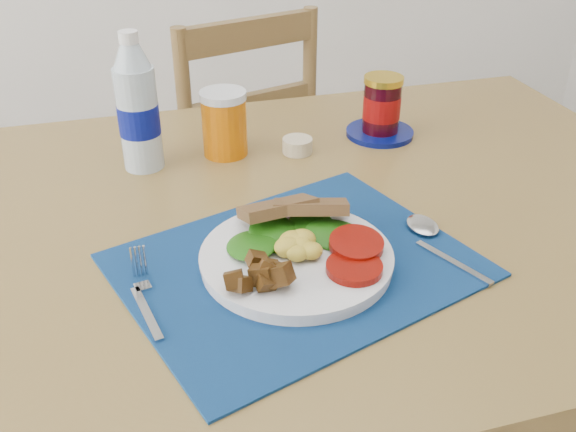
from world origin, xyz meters
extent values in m
cube|color=brown|center=(0.00, 0.20, 0.73)|extent=(1.40, 0.90, 0.04)
cylinder|color=brown|center=(0.64, 0.59, 0.35)|extent=(0.06, 0.06, 0.71)
cube|color=brown|center=(0.07, 0.99, 0.41)|extent=(0.49, 0.48, 0.04)
cylinder|color=brown|center=(0.19, 1.19, 0.19)|extent=(0.03, 0.03, 0.39)
cylinder|color=brown|center=(-0.14, 1.10, 0.19)|extent=(0.03, 0.03, 0.39)
cylinder|color=brown|center=(0.28, 0.88, 0.19)|extent=(0.03, 0.03, 0.39)
cylinder|color=brown|center=(-0.05, 0.79, 0.19)|extent=(0.03, 0.03, 0.39)
cube|color=brown|center=(0.12, 0.83, 0.84)|extent=(0.35, 0.13, 0.46)
cube|color=black|center=(0.01, 0.06, 0.75)|extent=(0.52, 0.46, 0.00)
cylinder|color=silver|center=(0.01, 0.06, 0.76)|extent=(0.25, 0.25, 0.02)
ellipsoid|color=gold|center=(0.01, 0.05, 0.78)|extent=(0.06, 0.05, 0.03)
cylinder|color=#8C0605|center=(0.07, 0.02, 0.78)|extent=(0.07, 0.07, 0.01)
ellipsoid|color=#163D07|center=(0.01, 0.09, 0.78)|extent=(0.13, 0.08, 0.01)
cube|color=brown|center=(0.02, 0.13, 0.80)|extent=(0.10, 0.06, 0.04)
cube|color=#B2B5BA|center=(-0.19, 0.01, 0.76)|extent=(0.03, 0.11, 0.00)
cube|color=#B2B5BA|center=(-0.19, 0.08, 0.76)|extent=(0.03, 0.06, 0.00)
cube|color=#B2B5BA|center=(0.20, 0.00, 0.76)|extent=(0.06, 0.12, 0.00)
ellipsoid|color=#B2B5BA|center=(0.20, 0.09, 0.76)|extent=(0.04, 0.06, 0.01)
cylinder|color=#ADBFCC|center=(-0.16, 0.41, 0.84)|extent=(0.07, 0.07, 0.17)
cylinder|color=navy|center=(-0.16, 0.41, 0.84)|extent=(0.07, 0.07, 0.05)
cone|color=#ADBFCC|center=(-0.16, 0.41, 0.94)|extent=(0.06, 0.06, 0.04)
cylinder|color=white|center=(-0.16, 0.41, 0.97)|extent=(0.03, 0.03, 0.02)
cylinder|color=#CF6305|center=(-0.02, 0.42, 0.80)|extent=(0.08, 0.08, 0.11)
cylinder|color=#C8B893|center=(0.11, 0.39, 0.76)|extent=(0.05, 0.05, 0.03)
cylinder|color=#050F5A|center=(0.28, 0.42, 0.75)|extent=(0.13, 0.13, 0.01)
cylinder|color=black|center=(0.28, 0.42, 0.81)|extent=(0.07, 0.07, 0.09)
cylinder|color=maroon|center=(0.28, 0.42, 0.81)|extent=(0.07, 0.07, 0.04)
cylinder|color=gold|center=(0.28, 0.42, 0.86)|extent=(0.07, 0.07, 0.01)
camera|label=1|loc=(-0.19, -0.60, 1.24)|focal=40.00mm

